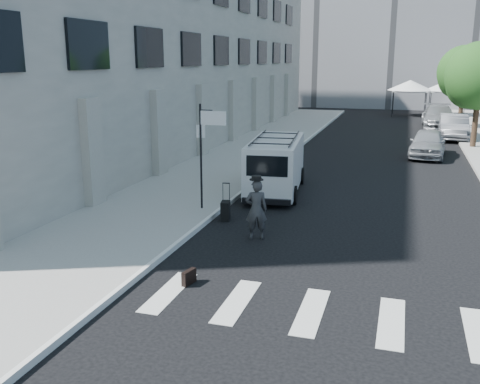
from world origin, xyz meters
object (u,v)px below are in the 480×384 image
Objects in this scene: businessman at (256,210)px; suitcase at (225,211)px; cargo_van at (276,164)px; parked_car_b at (454,127)px; parked_car_c at (439,117)px; parked_car_a at (428,143)px; briefcase at (189,277)px.

suitcase is (-1.43, 1.45, -0.55)m from businessman.
cargo_van is 1.15× the size of parked_car_b.
suitcase is 0.21× the size of parked_car_c.
parked_car_b reaches higher than parked_car_a.
briefcase is at bearing -104.76° from parked_car_b.
cargo_van is 0.97× the size of parked_car_c.
briefcase is 0.10× the size of parked_car_a.
suitcase is 28.31m from parked_car_c.
parked_car_c is at bearing -122.22° from businessman.
cargo_van is 11.41m from parked_car_a.
cargo_van reaches higher than parked_car_c.
parked_car_a is (6.54, 14.01, 0.41)m from suitcase.
briefcase is 27.41m from parked_car_b.
cargo_van is 24.05m from parked_car_c.
parked_car_a is at bearing 52.61° from cargo_van.
parked_car_a is at bearing 54.72° from suitcase.
parked_car_a is 0.75× the size of parked_car_c.
cargo_van is 1.30× the size of parked_car_a.
parked_car_c reaches higher than parked_car_a.
briefcase is at bearing -91.16° from suitcase.
suitcase is at bearing -106.59° from parked_car_c.
parked_car_b is at bearing 59.46° from cargo_van.
parked_car_a reaches higher than briefcase.
suitcase is 4.36m from cargo_van.
briefcase is 9.30m from cargo_van.
businessman reaches higher than parked_car_c.
parked_car_c is (7.72, 27.23, 0.52)m from suitcase.
parked_car_c reaches higher than briefcase.
cargo_van reaches higher than briefcase.
briefcase is at bearing -102.86° from parked_car_c.
parked_car_a is at bearing -102.61° from parked_car_b.
businessman is 16.29m from parked_car_a.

